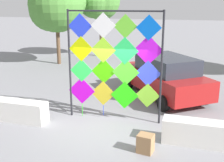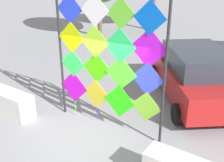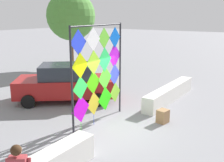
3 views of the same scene
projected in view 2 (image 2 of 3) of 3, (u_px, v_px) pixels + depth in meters
ground at (90, 136)px, 7.59m from camera, size 120.00×120.00×0.00m
kite_display_rack at (108, 56)px, 7.17m from camera, size 3.26×0.27×3.76m
parked_car at (195, 74)px, 9.27m from camera, size 4.40×4.81×1.78m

